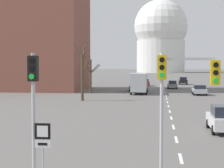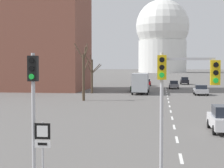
{
  "view_description": "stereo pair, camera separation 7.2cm",
  "coord_description": "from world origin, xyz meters",
  "px_view_note": "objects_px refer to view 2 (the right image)",
  "views": [
    {
      "loc": [
        -1.05,
        -9.17,
        4.36
      ],
      "look_at": [
        -2.95,
        6.02,
        3.59
      ],
      "focal_mm": 60.0,
      "sensor_mm": 36.0,
      "label": 1
    },
    {
      "loc": [
        -0.98,
        -9.16,
        4.36
      ],
      "look_at": [
        -2.95,
        6.02,
        3.59
      ],
      "focal_mm": 60.0,
      "sensor_mm": 36.0,
      "label": 2
    }
  ],
  "objects_px": {
    "traffic_signal_near_left": "(33,92)",
    "traffic_signal_centre_tall": "(180,82)",
    "sedan_near_right": "(174,84)",
    "sedan_far_right": "(184,81)",
    "sedan_near_left": "(136,86)",
    "sedan_mid_centre": "(147,82)",
    "route_sign_post": "(43,141)",
    "delivery_truck": "(141,83)",
    "sedan_far_left": "(201,90)"
  },
  "relations": [
    {
      "from": "sedan_near_left",
      "to": "delivery_truck",
      "type": "height_order",
      "value": "delivery_truck"
    },
    {
      "from": "traffic_signal_centre_tall",
      "to": "route_sign_post",
      "type": "xyz_separation_m",
      "value": [
        -5.13,
        -1.43,
        -2.17
      ]
    },
    {
      "from": "sedan_near_right",
      "to": "sedan_far_right",
      "type": "bearing_deg",
      "value": 79.48
    },
    {
      "from": "traffic_signal_near_left",
      "to": "sedan_far_left",
      "type": "bearing_deg",
      "value": 75.96
    },
    {
      "from": "sedan_mid_centre",
      "to": "delivery_truck",
      "type": "distance_m",
      "value": 21.6
    },
    {
      "from": "traffic_signal_centre_tall",
      "to": "sedan_near_right",
      "type": "distance_m",
      "value": 55.82
    },
    {
      "from": "traffic_signal_near_left",
      "to": "route_sign_post",
      "type": "distance_m",
      "value": 1.89
    },
    {
      "from": "traffic_signal_near_left",
      "to": "traffic_signal_centre_tall",
      "type": "xyz_separation_m",
      "value": [
        5.52,
        1.32,
        0.32
      ]
    },
    {
      "from": "sedan_near_left",
      "to": "sedan_near_right",
      "type": "height_order",
      "value": "sedan_near_left"
    },
    {
      "from": "delivery_truck",
      "to": "route_sign_post",
      "type": "bearing_deg",
      "value": -91.77
    },
    {
      "from": "sedan_mid_centre",
      "to": "sedan_far_right",
      "type": "height_order",
      "value": "sedan_far_right"
    },
    {
      "from": "route_sign_post",
      "to": "sedan_near_right",
      "type": "height_order",
      "value": "route_sign_post"
    },
    {
      "from": "sedan_near_left",
      "to": "traffic_signal_near_left",
      "type": "bearing_deg",
      "value": -90.77
    },
    {
      "from": "route_sign_post",
      "to": "delivery_truck",
      "type": "height_order",
      "value": "delivery_truck"
    },
    {
      "from": "sedan_mid_centre",
      "to": "route_sign_post",
      "type": "bearing_deg",
      "value": -91.29
    },
    {
      "from": "traffic_signal_near_left",
      "to": "sedan_mid_centre",
      "type": "distance_m",
      "value": 65.27
    },
    {
      "from": "route_sign_post",
      "to": "delivery_truck",
      "type": "distance_m",
      "value": 43.75
    },
    {
      "from": "route_sign_post",
      "to": "sedan_far_right",
      "type": "height_order",
      "value": "route_sign_post"
    },
    {
      "from": "sedan_near_right",
      "to": "sedan_near_left",
      "type": "bearing_deg",
      "value": -132.45
    },
    {
      "from": "sedan_near_left",
      "to": "sedan_far_right",
      "type": "distance_m",
      "value": 24.95
    },
    {
      "from": "sedan_mid_centre",
      "to": "sedan_far_right",
      "type": "xyz_separation_m",
      "value": [
        8.31,
        7.76,
        0.06
      ]
    },
    {
      "from": "sedan_mid_centre",
      "to": "delivery_truck",
      "type": "xyz_separation_m",
      "value": [
        -0.13,
        -21.58,
        0.9
      ]
    },
    {
      "from": "sedan_near_left",
      "to": "sedan_mid_centre",
      "type": "relative_size",
      "value": 1.04
    },
    {
      "from": "route_sign_post",
      "to": "sedan_far_right",
      "type": "distance_m",
      "value": 73.72
    },
    {
      "from": "sedan_near_left",
      "to": "sedan_far_left",
      "type": "distance_m",
      "value": 12.45
    },
    {
      "from": "sedan_mid_centre",
      "to": "sedan_near_left",
      "type": "bearing_deg",
      "value": -94.45
    },
    {
      "from": "sedan_near_left",
      "to": "sedan_mid_centre",
      "type": "distance_m",
      "value": 15.36
    },
    {
      "from": "traffic_signal_centre_tall",
      "to": "delivery_truck",
      "type": "relative_size",
      "value": 0.67
    },
    {
      "from": "route_sign_post",
      "to": "sedan_near_right",
      "type": "relative_size",
      "value": 0.53
    },
    {
      "from": "sedan_near_left",
      "to": "sedan_far_left",
      "type": "xyz_separation_m",
      "value": [
        9.93,
        -7.51,
        -0.0
      ]
    },
    {
      "from": "traffic_signal_near_left",
      "to": "traffic_signal_centre_tall",
      "type": "relative_size",
      "value": 0.99
    },
    {
      "from": "traffic_signal_near_left",
      "to": "sedan_near_right",
      "type": "relative_size",
      "value": 1.14
    },
    {
      "from": "sedan_near_right",
      "to": "delivery_truck",
      "type": "xyz_separation_m",
      "value": [
        -5.48,
        -13.42,
        0.91
      ]
    },
    {
      "from": "traffic_signal_near_left",
      "to": "sedan_near_right",
      "type": "distance_m",
      "value": 57.54
    },
    {
      "from": "sedan_far_right",
      "to": "delivery_truck",
      "type": "height_order",
      "value": "delivery_truck"
    },
    {
      "from": "sedan_far_left",
      "to": "traffic_signal_near_left",
      "type": "bearing_deg",
      "value": -104.04
    },
    {
      "from": "route_sign_post",
      "to": "sedan_near_left",
      "type": "distance_m",
      "value": 50.0
    },
    {
      "from": "sedan_far_right",
      "to": "route_sign_post",
      "type": "bearing_deg",
      "value": -97.62
    },
    {
      "from": "delivery_truck",
      "to": "sedan_far_right",
      "type": "bearing_deg",
      "value": 73.96
    },
    {
      "from": "route_sign_post",
      "to": "delivery_truck",
      "type": "bearing_deg",
      "value": 88.23
    },
    {
      "from": "sedan_far_right",
      "to": "delivery_truck",
      "type": "bearing_deg",
      "value": -106.04
    },
    {
      "from": "sedan_near_right",
      "to": "sedan_far_right",
      "type": "height_order",
      "value": "sedan_far_right"
    },
    {
      "from": "sedan_mid_centre",
      "to": "sedan_far_right",
      "type": "distance_m",
      "value": 11.37
    },
    {
      "from": "traffic_signal_near_left",
      "to": "sedan_far_left",
      "type": "xyz_separation_m",
      "value": [
        10.6,
        42.37,
        -2.59
      ]
    },
    {
      "from": "route_sign_post",
      "to": "sedan_mid_centre",
      "type": "height_order",
      "value": "route_sign_post"
    },
    {
      "from": "route_sign_post",
      "to": "traffic_signal_centre_tall",
      "type": "bearing_deg",
      "value": 15.6
    },
    {
      "from": "sedan_near_left",
      "to": "sedan_far_left",
      "type": "bearing_deg",
      "value": -37.09
    },
    {
      "from": "sedan_near_left",
      "to": "delivery_truck",
      "type": "xyz_separation_m",
      "value": [
        1.07,
        -6.27,
        0.92
      ]
    },
    {
      "from": "sedan_mid_centre",
      "to": "sedan_far_left",
      "type": "xyz_separation_m",
      "value": [
        8.74,
        -22.82,
        -0.02
      ]
    },
    {
      "from": "traffic_signal_near_left",
      "to": "sedan_mid_centre",
      "type": "bearing_deg",
      "value": 88.37
    }
  ]
}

